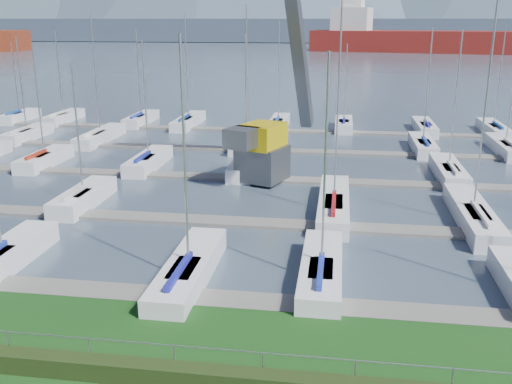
# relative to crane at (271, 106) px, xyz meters

# --- Properties ---
(water) EXTENTS (800.00, 540.00, 0.20)m
(water) POSITION_rel_crane_xyz_m (1.05, 233.34, -5.73)
(water) COLOR #435262
(hedge) EXTENTS (80.00, 0.70, 0.70)m
(hedge) POSITION_rel_crane_xyz_m (1.05, -27.06, -4.98)
(hedge) COLOR #233413
(hedge) RESTS_ON grass
(fence) EXTENTS (80.00, 0.04, 0.04)m
(fence) POSITION_rel_crane_xyz_m (1.05, -26.66, -4.13)
(fence) COLOR gray
(fence) RESTS_ON grass
(foothill) EXTENTS (900.00, 80.00, 12.00)m
(foothill) POSITION_rel_crane_xyz_m (1.05, 303.34, 0.67)
(foothill) COLOR #404C5E
(foothill) RESTS_ON water
(docks) EXTENTS (90.00, 41.60, 0.25)m
(docks) POSITION_rel_crane_xyz_m (1.05, -0.66, -5.55)
(docks) COLOR #66625F
(docks) RESTS_ON water
(crane) EXTENTS (5.89, 13.49, 22.35)m
(crane) POSITION_rel_crane_xyz_m (0.00, 0.00, 0.00)
(crane) COLOR #505257
(crane) RESTS_ON water
(cargo_ship_mid) EXTENTS (97.82, 37.09, 21.50)m
(cargo_ship_mid) POSITION_rel_crane_xyz_m (36.96, 184.88, -1.76)
(cargo_ship_mid) COLOR maroon
(cargo_ship_mid) RESTS_ON water
(sailboat_fleet) EXTENTS (75.60, 49.55, 13.74)m
(sailboat_fleet) POSITION_rel_crane_xyz_m (-1.51, 2.30, 0.16)
(sailboat_fleet) COLOR #1B2D99
(sailboat_fleet) RESTS_ON water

